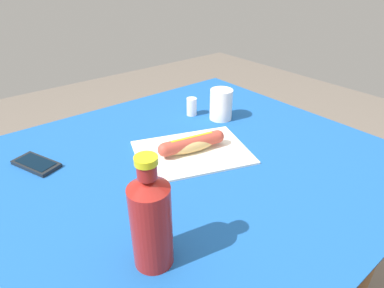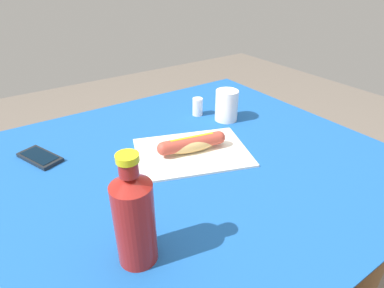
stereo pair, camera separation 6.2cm
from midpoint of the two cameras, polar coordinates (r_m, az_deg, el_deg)
name	(u,v)px [view 2 (the right image)]	position (r m, az deg, el deg)	size (l,w,h in m)	color
dining_table	(182,198)	(0.95, 0.12, -9.65)	(1.13, 0.98, 0.74)	brown
paper_wrapper	(192,152)	(0.92, 1.93, -1.50)	(0.31, 0.23, 0.01)	silver
hot_dog	(192,144)	(0.91, 1.96, 0.03)	(0.20, 0.08, 0.05)	#DBB26B
cell_phone	(40,157)	(0.97, -23.69, -2.19)	(0.10, 0.14, 0.01)	black
soda_bottle	(134,217)	(0.57, -7.06, -12.79)	(0.07, 0.07, 0.22)	maroon
drinking_cup	(227,105)	(1.11, 7.75, 6.76)	(0.08, 0.08, 0.11)	white
salt_shaker	(198,107)	(1.14, 2.56, 6.58)	(0.04, 0.04, 0.06)	silver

